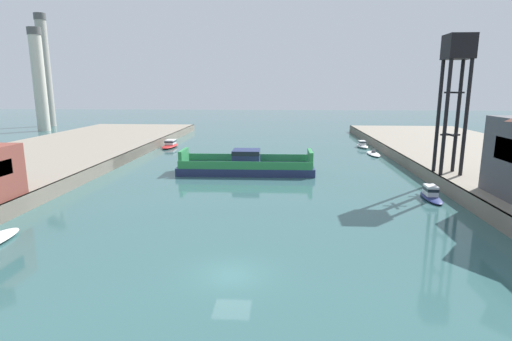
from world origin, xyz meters
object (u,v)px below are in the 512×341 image
Objects in this scene: moored_boat_mid_right at (431,194)px; smokestack_distant_b at (45,68)px; chain_ferry at (246,165)px; smokestack_distant_a at (39,77)px; moored_boat_near_left at (170,145)px; moored_boat_mid_left at (373,154)px; moored_boat_near_right at (362,145)px; crane_tower at (457,68)px.

smokestack_distant_b is at bearing 138.47° from moored_boat_mid_right.
smokestack_distant_a reaches higher than chain_ferry.
moored_boat_near_left is 0.21× the size of smokestack_distant_b.
smokestack_distant_a reaches higher than moored_boat_mid_left.
moored_boat_near_left is at bearing -176.33° from moored_boat_near_right.
chain_ferry is at bearing 164.88° from crane_tower.
moored_boat_mid_left is 1.18× the size of moored_boat_mid_right.
smokestack_distant_b is at bearing 114.37° from smokestack_distant_a.
smokestack_distant_b is (-91.40, 41.49, 17.79)m from moored_boat_near_right.
chain_ferry is 29.77m from crane_tower.
smokestack_distant_b is (-95.27, 75.01, 3.85)m from crane_tower.
moored_boat_mid_right is 0.33× the size of crane_tower.
moored_boat_mid_right is (-0.22, -29.93, 0.36)m from moored_boat_mid_left.
moored_boat_mid_right is 0.16× the size of smokestack_distant_b.
chain_ferry is at bearing 149.43° from moored_boat_mid_right.
crane_tower is at bearing -34.30° from smokestack_distant_a.
moored_boat_near_right is 36.51m from crane_tower.
moored_boat_near_right is at bearing -17.65° from smokestack_distant_a.
smokestack_distant_a is at bearing 145.70° from crane_tower.
chain_ferry is at bearing -40.36° from smokestack_distant_a.
chain_ferry is at bearing -53.04° from moored_boat_near_left.
moored_boat_mid_right is (0.00, -39.47, 0.07)m from moored_boat_near_right.
crane_tower is at bearing -81.36° from moored_boat_mid_left.
smokestack_distant_a reaches higher than moored_boat_mid_right.
moored_boat_near_right is 39.47m from moored_boat_mid_right.
moored_boat_mid_right is 123.38m from smokestack_distant_b.
crane_tower is (25.67, -6.93, 13.39)m from chain_ferry.
smokestack_distant_a is (-88.70, 60.51, 0.73)m from crane_tower.
chain_ferry reaches higher than moored_boat_near_left.
moored_boat_near_left is 54.35m from moored_boat_mid_right.
moored_boat_mid_right is (21.80, -12.88, -0.47)m from chain_ferry.
smokestack_distant_b reaches higher than moored_boat_near_right.
moored_boat_near_right is 0.85× the size of moored_boat_mid_left.
moored_boat_mid_right reaches higher than moored_boat_mid_left.
moored_boat_near_right is at bearing 50.67° from chain_ferry.
moored_boat_near_right is (21.80, 26.60, -0.54)m from chain_ferry.
moored_boat_near_left reaches higher than moored_boat_mid_right.
crane_tower is 0.48× the size of smokestack_distant_b.
moored_boat_near_right is at bearing 90.00° from moored_boat_mid_right.
crane_tower is at bearing -35.29° from moored_boat_near_left.
smokestack_distant_b is at bearing 150.89° from moored_boat_mid_left.
chain_ferry is 2.65× the size of moored_boat_near_left.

